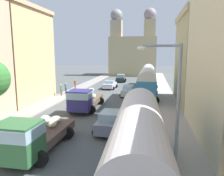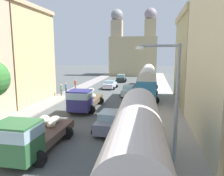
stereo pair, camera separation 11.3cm
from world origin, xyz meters
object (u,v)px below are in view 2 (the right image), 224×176
at_px(parked_bus_1, 147,83).
at_px(pedestrian_2, 75,84).
at_px(car_1, 121,78).
at_px(car_0, 110,85).
at_px(cargo_truck_0, 30,135).
at_px(car_2, 110,122).
at_px(parked_bus_2, 148,75).
at_px(cargo_truck_1, 84,99).
at_px(car_3, 129,91).
at_px(pedestrian_3, 66,88).
at_px(parked_bus_0, 137,141).
at_px(pedestrian_1, 61,89).
at_px(streetlamp_near, 171,100).

height_order(parked_bus_1, pedestrian_2, parked_bus_1).
bearing_deg(car_1, car_0, -93.38).
bearing_deg(cargo_truck_0, car_2, 50.92).
bearing_deg(parked_bus_2, cargo_truck_1, -109.38).
distance_m(car_1, car_3, 16.00).
xyz_separation_m(cargo_truck_0, car_3, (3.80, 19.21, -0.49)).
bearing_deg(pedestrian_3, parked_bus_0, -59.48).
bearing_deg(pedestrian_1, pedestrian_3, 83.15).
distance_m(cargo_truck_1, car_1, 24.43).
relative_size(parked_bus_2, cargo_truck_0, 1.46).
bearing_deg(parked_bus_0, car_2, 111.35).
xyz_separation_m(parked_bus_0, pedestrian_3, (-12.07, 20.47, -1.12)).
bearing_deg(streetlamp_near, pedestrian_3, 124.54).
bearing_deg(parked_bus_2, cargo_truck_0, -102.51).
bearing_deg(pedestrian_3, parked_bus_1, -5.45).
height_order(car_3, streetlamp_near, streetlamp_near).
bearing_deg(car_3, car_2, -89.50).
relative_size(parked_bus_0, parked_bus_1, 1.12).
distance_m(parked_bus_0, car_2, 7.16).
bearing_deg(car_0, cargo_truck_0, -89.63).
relative_size(parked_bus_0, pedestrian_2, 5.62).
relative_size(car_0, pedestrian_3, 2.25).
height_order(car_1, car_3, car_1).
distance_m(cargo_truck_0, car_0, 25.33).
height_order(car_2, car_3, car_2).
bearing_deg(pedestrian_1, pedestrian_2, 88.73).
relative_size(car_1, car_2, 1.02).
bearing_deg(cargo_truck_0, car_0, 90.37).
bearing_deg(cargo_truck_1, car_1, 88.92).
relative_size(cargo_truck_1, pedestrian_1, 4.03).
bearing_deg(car_2, parked_bus_1, 79.10).
bearing_deg(cargo_truck_1, parked_bus_0, -61.69).
bearing_deg(pedestrian_1, parked_bus_1, 0.93).
height_order(car_3, pedestrian_3, pedestrian_3).
xyz_separation_m(parked_bus_1, pedestrian_3, (-11.97, 1.14, -1.26)).
height_order(parked_bus_0, car_3, parked_bus_0).
relative_size(car_0, car_3, 0.99).
bearing_deg(cargo_truck_0, car_1, 89.34).
xyz_separation_m(parked_bus_0, streetlamp_near, (1.47, 0.80, 1.83)).
xyz_separation_m(pedestrian_2, streetlamp_near, (13.58, -23.82, 2.97)).
bearing_deg(car_2, parked_bus_0, -68.65).
height_order(car_3, pedestrian_1, pedestrian_1).
height_order(car_0, pedestrian_3, pedestrian_3).
xyz_separation_m(parked_bus_1, cargo_truck_1, (-6.44, -7.18, -0.99)).
height_order(parked_bus_2, cargo_truck_0, parked_bus_2).
relative_size(cargo_truck_1, car_2, 1.86).
height_order(car_0, pedestrian_2, pedestrian_2).
bearing_deg(car_1, car_2, -83.31).
bearing_deg(pedestrian_3, car_3, 2.86).
xyz_separation_m(parked_bus_2, pedestrian_1, (-12.11, -11.29, -1.17)).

